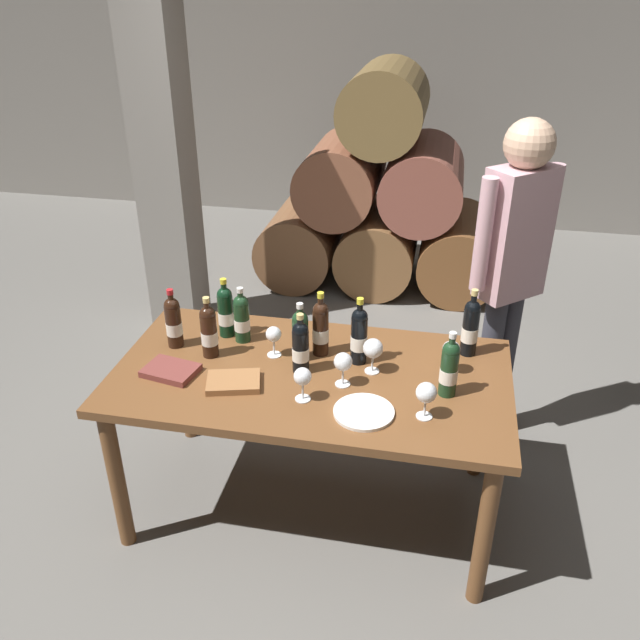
{
  "coord_description": "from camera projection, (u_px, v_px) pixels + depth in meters",
  "views": [
    {
      "loc": [
        0.5,
        -2.31,
        2.32
      ],
      "look_at": [
        0.0,
        0.2,
        0.91
      ],
      "focal_mm": 36.86,
      "sensor_mm": 36.0,
      "label": 1
    }
  ],
  "objects": [
    {
      "name": "wine_bottle_2",
      "position": [
        449.0,
        368.0,
        2.62
      ],
      "size": [
        0.07,
        0.07,
        0.29
      ],
      "color": "#19381E",
      "rests_on": "dining_table"
    },
    {
      "name": "wine_glass_0",
      "position": [
        451.0,
        351.0,
        2.77
      ],
      "size": [
        0.08,
        0.08,
        0.15
      ],
      "color": "white",
      "rests_on": "dining_table"
    },
    {
      "name": "tasting_notebook",
      "position": [
        233.0,
        382.0,
        2.73
      ],
      "size": [
        0.25,
        0.21,
        0.03
      ],
      "primitive_type": "cube",
      "rotation": [
        0.0,
        0.0,
        0.27
      ],
      "color": "#936038",
      "rests_on": "dining_table"
    },
    {
      "name": "wine_glass_2",
      "position": [
        303.0,
        378.0,
        2.6
      ],
      "size": [
        0.07,
        0.07,
        0.15
      ],
      "color": "white",
      "rests_on": "dining_table"
    },
    {
      "name": "ground_plane",
      "position": [
        312.0,
        503.0,
        3.19
      ],
      "size": [
        14.0,
        14.0,
        0.0
      ],
      "primitive_type": "plane",
      "color": "#66635E"
    },
    {
      "name": "wine_bottle_1",
      "position": [
        300.0,
        335.0,
        2.87
      ],
      "size": [
        0.07,
        0.07,
        0.27
      ],
      "color": "#19381E",
      "rests_on": "dining_table"
    },
    {
      "name": "wine_glass_3",
      "position": [
        343.0,
        363.0,
        2.69
      ],
      "size": [
        0.08,
        0.08,
        0.15
      ],
      "color": "white",
      "rests_on": "dining_table"
    },
    {
      "name": "wine_bottle_8",
      "position": [
        359.0,
        335.0,
        2.84
      ],
      "size": [
        0.07,
        0.07,
        0.31
      ],
      "color": "black",
      "rests_on": "dining_table"
    },
    {
      "name": "wine_bottle_9",
      "position": [
        301.0,
        347.0,
        2.78
      ],
      "size": [
        0.07,
        0.07,
        0.28
      ],
      "color": "black",
      "rests_on": "dining_table"
    },
    {
      "name": "wine_bottle_0",
      "position": [
        242.0,
        318.0,
        3.01
      ],
      "size": [
        0.07,
        0.07,
        0.27
      ],
      "color": "#19381E",
      "rests_on": "dining_table"
    },
    {
      "name": "wine_glass_4",
      "position": [
        373.0,
        349.0,
        2.77
      ],
      "size": [
        0.09,
        0.09,
        0.16
      ],
      "color": "white",
      "rests_on": "dining_table"
    },
    {
      "name": "wine_bottle_6",
      "position": [
        174.0,
        322.0,
        2.96
      ],
      "size": [
        0.07,
        0.07,
        0.29
      ],
      "color": "black",
      "rests_on": "dining_table"
    },
    {
      "name": "wine_bottle_3",
      "position": [
        209.0,
        331.0,
        2.89
      ],
      "size": [
        0.07,
        0.07,
        0.29
      ],
      "color": "black",
      "rests_on": "dining_table"
    },
    {
      "name": "sommelier_presenting",
      "position": [
        512.0,
        259.0,
        3.18
      ],
      "size": [
        0.39,
        0.36,
        1.72
      ],
      "color": "#383842",
      "rests_on": "ground_plane"
    },
    {
      "name": "barrel_stack",
      "position": [
        381.0,
        202.0,
        5.1
      ],
      "size": [
        1.86,
        0.9,
        1.69
      ],
      "color": "brown",
      "rests_on": "ground_plane"
    },
    {
      "name": "dining_table",
      "position": [
        311.0,
        390.0,
        2.87
      ],
      "size": [
        1.7,
        0.9,
        0.76
      ],
      "color": "brown",
      "rests_on": "ground_plane"
    },
    {
      "name": "cellar_back_wall",
      "position": [
        404.0,
        72.0,
        6.12
      ],
      "size": [
        10.0,
        0.24,
        2.8
      ],
      "primitive_type": "cube",
      "color": "gray",
      "rests_on": "ground_plane"
    },
    {
      "name": "wine_bottle_4",
      "position": [
        321.0,
        328.0,
        2.9
      ],
      "size": [
        0.07,
        0.07,
        0.3
      ],
      "color": "black",
      "rests_on": "dining_table"
    },
    {
      "name": "leather_ledger",
      "position": [
        171.0,
        371.0,
        2.81
      ],
      "size": [
        0.25,
        0.2,
        0.03
      ],
      "primitive_type": "cube",
      "rotation": [
        0.0,
        0.0,
        -0.19
      ],
      "color": "brown",
      "rests_on": "dining_table"
    },
    {
      "name": "wine_bottle_7",
      "position": [
        226.0,
        311.0,
        3.05
      ],
      "size": [
        0.07,
        0.07,
        0.29
      ],
      "color": "black",
      "rests_on": "dining_table"
    },
    {
      "name": "wine_glass_1",
      "position": [
        426.0,
        394.0,
        2.5
      ],
      "size": [
        0.08,
        0.08,
        0.16
      ],
      "color": "white",
      "rests_on": "dining_table"
    },
    {
      "name": "serving_plate",
      "position": [
        364.0,
        412.0,
        2.56
      ],
      "size": [
        0.24,
        0.24,
        0.01
      ],
      "primitive_type": "cylinder",
      "color": "white",
      "rests_on": "dining_table"
    },
    {
      "name": "wine_glass_5",
      "position": [
        274.0,
        335.0,
        2.9
      ],
      "size": [
        0.07,
        0.07,
        0.14
      ],
      "color": "white",
      "rests_on": "dining_table"
    },
    {
      "name": "wine_bottle_5",
      "position": [
        470.0,
        327.0,
        2.89
      ],
      "size": [
        0.07,
        0.07,
        0.32
      ],
      "color": "black",
      "rests_on": "dining_table"
    },
    {
      "name": "stone_pillar",
      "position": [
        163.0,
        143.0,
        4.16
      ],
      "size": [
        0.32,
        0.32,
        2.6
      ],
      "primitive_type": "cube",
      "color": "gray",
      "rests_on": "ground_plane"
    }
  ]
}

